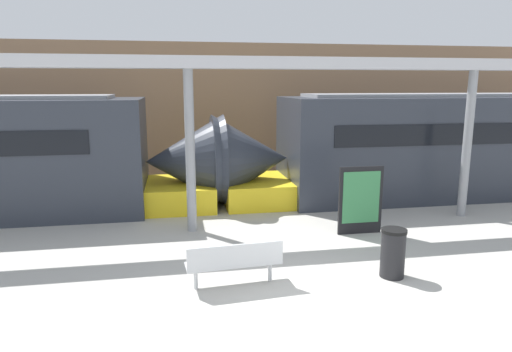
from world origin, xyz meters
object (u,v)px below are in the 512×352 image
Objects in this scene: bench_near at (234,261)px; support_column_far at (467,145)px; train_left at (446,147)px; poster_board at (361,200)px; trash_bin at (393,253)px; support_column_near at (190,152)px.

support_column_far is at bearing 21.51° from bench_near.
poster_board is at bearing -141.97° from train_left.
train_left is at bearing 38.03° from poster_board.
trash_bin is 2.50m from poster_board.
bench_near is 4.07m from poster_board.
train_left is 9.53m from bench_near.
support_column_far reaches higher than trash_bin.
bench_near is 0.45× the size of support_column_far.
bench_near is (-7.58, -5.69, -1.04)m from train_left.
trash_bin is at bearing -6.84° from bench_near.
bench_near is 2.91m from trash_bin.
trash_bin reaches higher than bench_near.
bench_near is 1.06× the size of poster_board.
bench_near is at bearing -144.60° from poster_board.
poster_board is (0.39, 2.45, 0.36)m from trash_bin.
poster_board is at bearing 80.91° from trash_bin.
support_column_near is at bearing 180.00° from support_column_far.
support_column_near is 1.00× the size of support_column_far.
support_column_near reaches higher than poster_board.
train_left is at bearing 68.07° from support_column_far.
train_left is at bearing 51.13° from trash_bin.
support_column_near is (-3.51, 3.38, 1.46)m from trash_bin.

